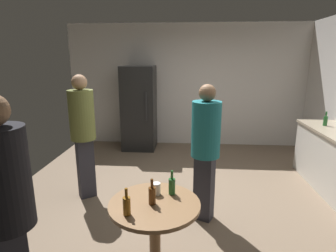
{
  "coord_description": "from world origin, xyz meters",
  "views": [
    {
      "loc": [
        0.03,
        -3.57,
        1.95
      ],
      "look_at": [
        -0.24,
        0.06,
        1.05
      ],
      "focal_mm": 29.15,
      "sensor_mm": 36.0,
      "label": 1
    }
  ],
  "objects": [
    {
      "name": "ground_plane",
      "position": [
        0.0,
        0.0,
        -0.05
      ],
      "size": [
        5.2,
        5.2,
        0.1
      ],
      "primitive_type": "cube",
      "color": "#7A6651"
    },
    {
      "name": "wall_back",
      "position": [
        0.0,
        2.63,
        1.35
      ],
      "size": [
        5.32,
        0.06,
        2.7
      ],
      "primitive_type": "cube",
      "color": "silver",
      "rests_on": "ground_plane"
    },
    {
      "name": "refrigerator",
      "position": [
        -1.03,
        2.2,
        0.9
      ],
      "size": [
        0.7,
        0.68,
        1.8
      ],
      "color": "black",
      "rests_on": "ground_plane"
    },
    {
      "name": "beer_bottle_on_counter",
      "position": [
        2.23,
        0.86,
        0.98
      ],
      "size": [
        0.06,
        0.06,
        0.23
      ],
      "color": "#26662D",
      "rests_on": "kitchen_counter"
    },
    {
      "name": "foreground_table",
      "position": [
        -0.25,
        -1.45,
        0.63
      ],
      "size": [
        0.8,
        0.8,
        0.73
      ],
      "color": "olive",
      "rests_on": "ground_plane"
    },
    {
      "name": "beer_bottle_amber",
      "position": [
        -0.45,
        -1.65,
        0.82
      ],
      "size": [
        0.06,
        0.06,
        0.23
      ],
      "color": "#8C5919",
      "rests_on": "foreground_table"
    },
    {
      "name": "beer_bottle_brown",
      "position": [
        -0.27,
        -1.47,
        0.82
      ],
      "size": [
        0.06,
        0.06,
        0.23
      ],
      "color": "#593314",
      "rests_on": "foreground_table"
    },
    {
      "name": "beer_bottle_green",
      "position": [
        -0.11,
        -1.29,
        0.82
      ],
      "size": [
        0.06,
        0.06,
        0.23
      ],
      "color": "#26662D",
      "rests_on": "foreground_table"
    },
    {
      "name": "plastic_cup_white",
      "position": [
        -0.25,
        -1.3,
        0.79
      ],
      "size": [
        0.08,
        0.08,
        0.11
      ],
      "primitive_type": "cylinder",
      "color": "white",
      "rests_on": "foreground_table"
    },
    {
      "name": "person_in_olive_shirt",
      "position": [
        -1.41,
        -0.04,
        1.03
      ],
      "size": [
        0.47,
        0.47,
        1.75
      ],
      "rotation": [
        0.0,
        0.0,
        -0.95
      ],
      "color": "#2D2D38",
      "rests_on": "ground_plane"
    },
    {
      "name": "person_in_black_shirt",
      "position": [
        -1.15,
        -2.05,
        1.03
      ],
      "size": [
        0.48,
        0.48,
        1.75
      ],
      "rotation": [
        0.0,
        0.0,
        0.67
      ],
      "color": "#2D2D38",
      "rests_on": "ground_plane"
    },
    {
      "name": "person_in_teal_shirt",
      "position": [
        0.24,
        -0.49,
        0.98
      ],
      "size": [
        0.45,
        0.45,
        1.67
      ],
      "rotation": [
        0.0,
        0.0,
        -2.0
      ],
      "color": "#2D2D38",
      "rests_on": "ground_plane"
    }
  ]
}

